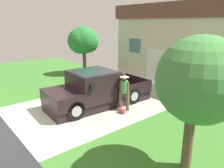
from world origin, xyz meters
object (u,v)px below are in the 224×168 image
at_px(neighbor_tree, 196,80).
at_px(person_with_hat, 124,91).
at_px(front_yard_tree, 84,41).
at_px(wheeled_trash_bin, 213,94).
at_px(house_with_garage, 201,42).
at_px(pickup_truck, 93,91).
at_px(handbag, 122,110).

bearing_deg(neighbor_tree, person_with_hat, 158.88).
bearing_deg(front_yard_tree, person_with_hat, -19.42).
bearing_deg(person_with_hat, front_yard_tree, -39.01).
relative_size(neighbor_tree, wheeled_trash_bin, 3.45).
height_order(front_yard_tree, wheeled_trash_bin, front_yard_tree).
bearing_deg(front_yard_tree, house_with_garage, 39.93).
relative_size(pickup_truck, handbag, 13.42).
bearing_deg(neighbor_tree, handbag, 161.65).
bearing_deg(handbag, house_with_garage, 97.15).
height_order(handbag, neighbor_tree, neighbor_tree).
xyz_separation_m(handbag, house_with_garage, (-1.02, 8.09, 2.42)).
height_order(front_yard_tree, neighbor_tree, neighbor_tree).
bearing_deg(pickup_truck, wheeled_trash_bin, -125.60).
bearing_deg(pickup_truck, person_with_hat, -145.42).
relative_size(person_with_hat, wheeled_trash_bin, 1.58).
distance_m(house_with_garage, front_yard_tree, 8.23).
distance_m(person_with_hat, front_yard_tree, 7.70).
height_order(person_with_hat, handbag, person_with_hat).
xyz_separation_m(pickup_truck, house_with_garage, (0.50, 8.56, 1.78)).
xyz_separation_m(handbag, front_yard_tree, (-7.32, 2.81, 2.40)).
height_order(person_with_hat, neighbor_tree, neighbor_tree).
height_order(person_with_hat, front_yard_tree, front_yard_tree).
bearing_deg(wheeled_trash_bin, house_with_garage, 126.71).
distance_m(pickup_truck, neighbor_tree, 5.83).
bearing_deg(handbag, person_with_hat, 125.75).
relative_size(person_with_hat, handbag, 4.31).
height_order(handbag, house_with_garage, house_with_garage).
bearing_deg(front_yard_tree, wheeled_trash_bin, 6.75).
bearing_deg(person_with_hat, neighbor_tree, 139.29).
xyz_separation_m(front_yard_tree, neighbor_tree, (11.29, -4.12, 0.02)).
bearing_deg(person_with_hat, handbag, 106.16).
relative_size(house_with_garage, front_yard_tree, 3.03).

